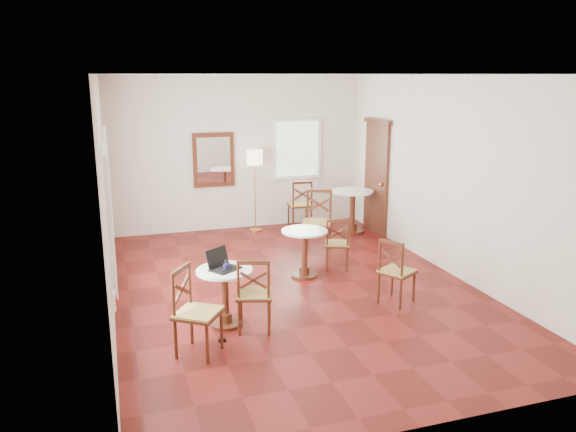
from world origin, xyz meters
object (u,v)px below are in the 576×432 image
Objects in this scene: cafe_table_near at (225,291)px; cafe_table_back at (352,207)px; cafe_table_mid at (304,248)px; chair_back_b at (318,222)px; chair_back_a at (300,204)px; floor_lamp at (255,163)px; laptop at (222,264)px; chair_mid_b at (396,271)px; water_glass at (227,264)px; mouse at (221,264)px; chair_mid_a at (337,244)px; navy_mug at (226,267)px; chair_near_a at (254,294)px; chair_near_b at (196,312)px; power_adapter at (222,340)px.

cafe_table_back is (3.20, 3.39, 0.07)m from cafe_table_near.
cafe_table_mid is 0.69× the size of chair_back_b.
chair_back_a is (0.85, 2.66, 0.04)m from cafe_table_mid.
floor_lamp is at bearing 158.78° from cafe_table_back.
chair_back_a reaches higher than laptop.
cafe_table_back is (1.71, 2.06, 0.06)m from cafe_table_mid.
chair_mid_b is 8.39× the size of water_glass.
chair_back_b is at bearing 85.96° from chair_back_a.
chair_back_b is at bearing 28.53° from mouse.
chair_back_a reaches higher than chair_mid_b.
chair_mid_a is 9.55× the size of mouse.
chair_mid_b is 2.32m from navy_mug.
chair_back_b reaches higher than cafe_table_back.
chair_mid_b is at bearing 120.06° from chair_mid_a.
chair_back_a is (2.03, 4.23, 0.03)m from chair_near_a.
chair_near_b reaches higher than chair_near_a.
chair_mid_a is at bearing 35.53° from cafe_table_near.
chair_back_b is at bearing 49.82° from navy_mug.
laptop is at bearing -139.32° from cafe_table_mid.
floor_lamp reaches higher than water_glass.
chair_mid_b reaches higher than cafe_table_near.
floor_lamp is at bearing -18.07° from chair_mid_b.
chair_near_b is 1.09× the size of chair_mid_b.
navy_mug is 0.95× the size of water_glass.
mouse is (-0.32, 0.39, 0.28)m from chair_near_a.
navy_mug is (0.02, -0.04, 0.32)m from cafe_table_near.
power_adapter is (-1.62, -1.76, -0.44)m from cafe_table_mid.
chair_back_b reaches higher than mouse.
chair_near_b is at bearing -148.41° from power_adapter.
chair_mid_b is at bearing -156.86° from chair_near_a.
chair_mid_b is 2.35m from mouse.
cafe_table_back is 7.76× the size of water_glass.
chair_back_b is 1.94m from floor_lamp.
chair_near_b is 0.85m from water_glass.
chair_mid_b is 10.24× the size of mouse.
water_glass is (-2.30, -3.97, 0.29)m from chair_back_a.
mouse is (-2.35, -3.84, 0.25)m from chair_back_a.
mouse is at bearing 48.04° from laptop.
cafe_table_near is 4.63m from chair_back_a.
navy_mug is at bearing -107.20° from water_glass.
chair_back_b is 12.36× the size of power_adapter.
mouse reaches higher than power_adapter.
chair_near_b is 0.79m from navy_mug.
chair_near_b is 0.92m from mouse.
cafe_table_near reaches higher than power_adapter.
water_glass is at bearing -26.71° from chair_near_a.
chair_mid_a is at bearing -63.83° from chair_back_b.
navy_mug is at bearing 58.10° from chair_mid_a.
chair_near_a is 0.87× the size of chair_back_b.
cafe_table_near is 8.35× the size of power_adapter.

